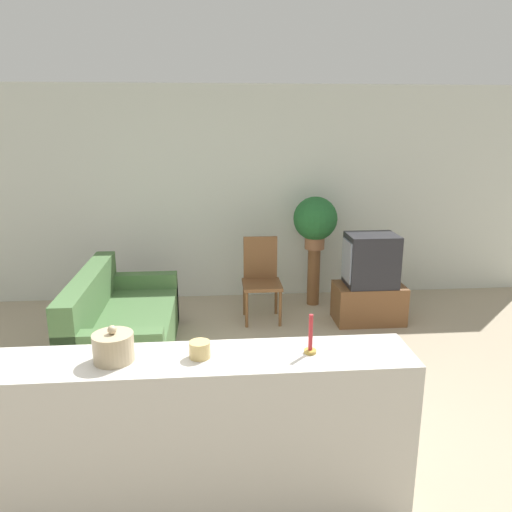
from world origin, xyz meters
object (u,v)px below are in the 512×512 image
at_px(wooden_chair, 261,276).
at_px(potted_plant, 315,220).
at_px(decorative_bowl, 113,347).
at_px(television, 371,260).
at_px(couch, 122,328).

bearing_deg(wooden_chair, potted_plant, 30.21).
relative_size(wooden_chair, potted_plant, 1.48).
height_order(wooden_chair, decorative_bowl, decorative_bowl).
xyz_separation_m(potted_plant, decorative_bowl, (-1.79, -3.40, -0.02)).
relative_size(wooden_chair, decorative_bowl, 4.35).
bearing_deg(decorative_bowl, wooden_chair, 69.96).
bearing_deg(wooden_chair, television, -10.02).
bearing_deg(decorative_bowl, television, 50.18).
xyz_separation_m(television, potted_plant, (-0.52, 0.63, 0.35)).
bearing_deg(potted_plant, couch, -149.37).
bearing_deg(couch, decorative_bowl, -80.11).
relative_size(potted_plant, decorative_bowl, 2.94).
distance_m(television, decorative_bowl, 3.62).
bearing_deg(decorative_bowl, potted_plant, 62.18).
relative_size(television, wooden_chair, 0.62).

